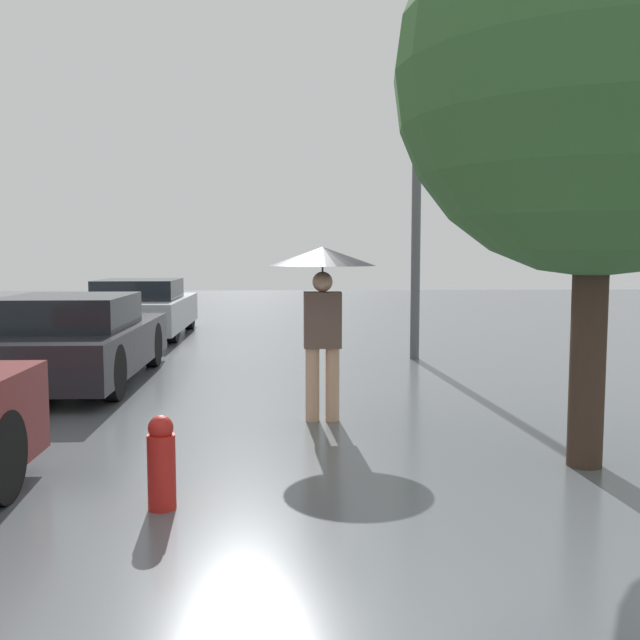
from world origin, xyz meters
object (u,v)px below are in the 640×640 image
Objects in this scene: pedestrian at (323,280)px; parked_car_middle at (73,341)px; street_lamp at (417,186)px; tree at (598,74)px; fire_hydrant at (161,463)px; parked_car_farthest at (141,309)px.

pedestrian is 0.44× the size of parked_car_middle.
street_lamp is (4.89, 1.84, 2.20)m from parked_car_middle.
fire_hydrant is (-3.25, -0.81, -2.77)m from tree.
parked_car_farthest is (-0.15, 5.24, 0.00)m from parked_car_middle.
fire_hydrant is (2.11, -10.01, -0.24)m from parked_car_farthest.
street_lamp reaches higher than parked_car_middle.
tree reaches higher than fire_hydrant.
street_lamp is at bearing 20.61° from parked_car_middle.
street_lamp is at bearing 67.57° from pedestrian.
pedestrian reaches higher than parked_car_farthest.
fire_hydrant is (-2.93, -6.61, -2.44)m from street_lamp.
tree reaches higher than pedestrian.
tree is (5.21, -3.96, 2.53)m from parked_car_middle.
parked_car_middle is at bearing 142.71° from tree.
tree reaches higher than parked_car_farthest.
tree is (5.36, -9.21, 2.53)m from parked_car_farthest.
parked_car_middle is 5.25m from parked_car_farthest.
pedestrian is 2.77× the size of fire_hydrant.
street_lamp is (-0.32, 5.80, -0.34)m from tree.
tree is at bearing 13.95° from fire_hydrant.
tree is at bearing -86.85° from street_lamp.
street_lamp reaches higher than parked_car_farthest.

